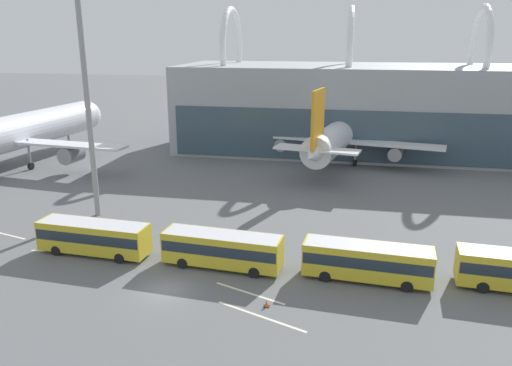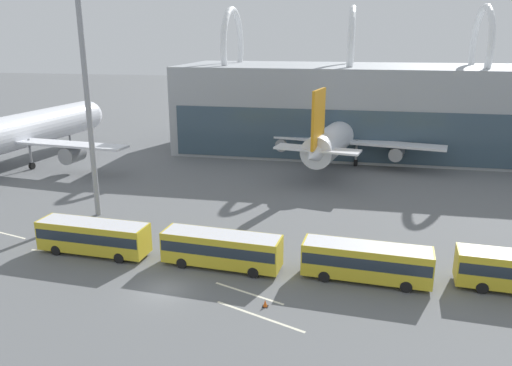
% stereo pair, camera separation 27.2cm
% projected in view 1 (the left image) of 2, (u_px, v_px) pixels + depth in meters
% --- Properties ---
extents(ground_plane, '(440.00, 440.00, 0.00)m').
position_uv_depth(ground_plane, '(165.00, 290.00, 41.84)').
color(ground_plane, slate).
extents(airliner_at_gate_near, '(41.41, 43.20, 14.52)m').
position_uv_depth(airliner_at_gate_near, '(13.00, 133.00, 79.99)').
color(airliner_at_gate_near, silver).
rests_on(airliner_at_gate_near, ground_plane).
extents(airliner_at_gate_far, '(33.48, 37.55, 13.59)m').
position_uv_depth(airliner_at_gate_far, '(339.00, 135.00, 81.90)').
color(airliner_at_gate_far, silver).
rests_on(airliner_at_gate_far, ground_plane).
extents(shuttle_bus_0, '(11.16, 3.50, 3.23)m').
position_uv_depth(shuttle_bus_0, '(94.00, 236.00, 48.33)').
color(shuttle_bus_0, gold).
rests_on(shuttle_bus_0, ground_plane).
extents(shuttle_bus_1, '(11.20, 3.70, 3.23)m').
position_uv_depth(shuttle_bus_1, '(222.00, 248.00, 45.59)').
color(shuttle_bus_1, gold).
rests_on(shuttle_bus_1, ground_plane).
extents(shuttle_bus_2, '(11.18, 3.63, 3.23)m').
position_uv_depth(shuttle_bus_2, '(367.00, 260.00, 43.13)').
color(shuttle_bus_2, gold).
rests_on(shuttle_bus_2, ground_plane).
extents(floodlight_mast, '(2.88, 2.88, 30.61)m').
position_uv_depth(floodlight_mast, '(82.00, 41.00, 53.72)').
color(floodlight_mast, gray).
rests_on(floodlight_mast, ground_plane).
extents(lane_stripe_0, '(6.37, 2.70, 0.01)m').
position_uv_depth(lane_stripe_0, '(250.00, 293.00, 41.37)').
color(lane_stripe_0, silver).
rests_on(lane_stripe_0, ground_plane).
extents(lane_stripe_1, '(7.45, 3.16, 0.01)m').
position_uv_depth(lane_stripe_1, '(261.00, 316.00, 37.98)').
color(lane_stripe_1, silver).
rests_on(lane_stripe_1, ground_plane).
extents(lane_stripe_3, '(7.23, 2.17, 0.01)m').
position_uv_depth(lane_stripe_3, '(1.00, 233.00, 53.91)').
color(lane_stripe_3, silver).
rests_on(lane_stripe_3, ground_plane).
extents(lane_stripe_4, '(10.45, 0.89, 0.01)m').
position_uv_depth(lane_stripe_4, '(81.00, 253.00, 48.98)').
color(lane_stripe_4, silver).
rests_on(lane_stripe_4, ground_plane).
extents(traffic_cone_0, '(0.46, 0.46, 0.58)m').
position_uv_depth(traffic_cone_0, '(266.00, 303.00, 39.27)').
color(traffic_cone_0, black).
rests_on(traffic_cone_0, ground_plane).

